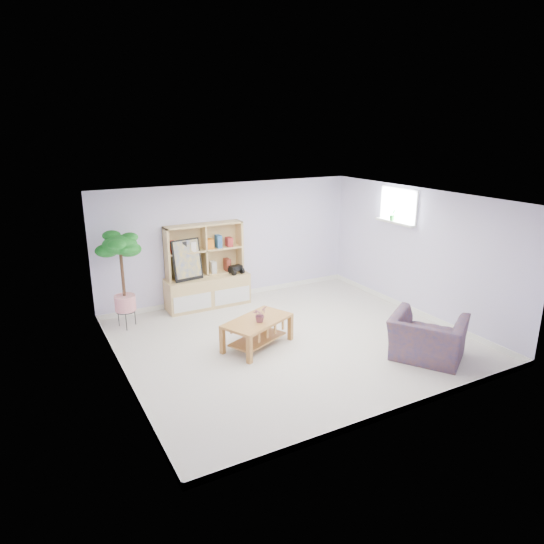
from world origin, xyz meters
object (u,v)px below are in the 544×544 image
coffee_table (257,333)px  armchair (428,335)px  storage_unit (207,266)px  floor_tree (123,281)px

coffee_table → armchair: 2.67m
storage_unit → armchair: 4.36m
coffee_table → floor_tree: bearing=108.6°
storage_unit → coffee_table: bearing=-89.3°
coffee_table → storage_unit: bearing=66.5°
storage_unit → armchair: size_ratio=1.54×
coffee_table → floor_tree: size_ratio=0.66×
floor_tree → armchair: bearing=-42.5°
storage_unit → floor_tree: floor_tree is taller
storage_unit → coffee_table: storage_unit is taller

